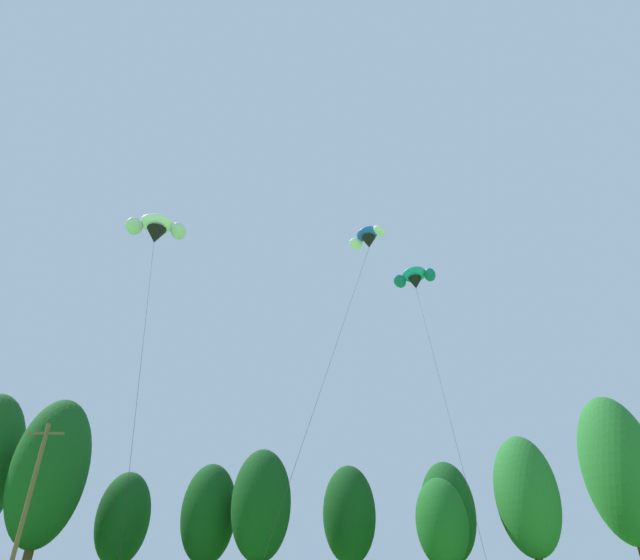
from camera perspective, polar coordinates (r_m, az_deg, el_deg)
name	(u,v)px	position (r m, az deg, el deg)	size (l,w,h in m)	color
treeline_tree_c	(50,470)	(46.55, -28.54, -18.62)	(5.61, 5.61, 14.10)	#472D19
treeline_tree_d	(123,518)	(47.73, -21.62, -24.04)	(4.24, 4.24, 9.02)	#472D19
treeline_tree_e	(209,513)	(45.12, -12.62, -24.61)	(4.38, 4.38, 9.54)	#472D19
treeline_tree_f	(261,504)	(42.11, -6.76, -24.13)	(4.57, 4.57, 10.25)	#472D19
treeline_tree_g	(349,514)	(46.24, 3.37, -25.17)	(4.43, 4.43, 9.74)	#472D19
treeline_tree_h	(442,523)	(44.39, 13.78, -25.37)	(4.05, 4.05, 8.33)	#472D19
treeline_tree_i	(448,511)	(47.33, 14.45, -24.27)	(4.51, 4.51, 10.04)	#472D19
treeline_tree_j	(526,495)	(46.88, 22.57, -21.77)	(4.96, 4.96, 11.69)	#472D19
treeline_tree_k	(619,468)	(52.40, 31.06, -17.93)	(6.00, 6.00, 15.55)	#472D19
utility_pole	(27,504)	(36.51, -30.52, -21.24)	(2.20, 0.26, 9.92)	brown
parafoil_kite_high_white	(156,229)	(33.82, -18.23, 5.58)	(5.90, 8.97, 20.18)	white
parafoil_kite_mid_blue_white	(368,238)	(32.50, 5.50, 4.84)	(6.71, 9.09, 19.57)	blue
parafoil_kite_far_teal	(415,278)	(42.27, 10.80, 0.20)	(3.67, 14.91, 22.32)	teal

